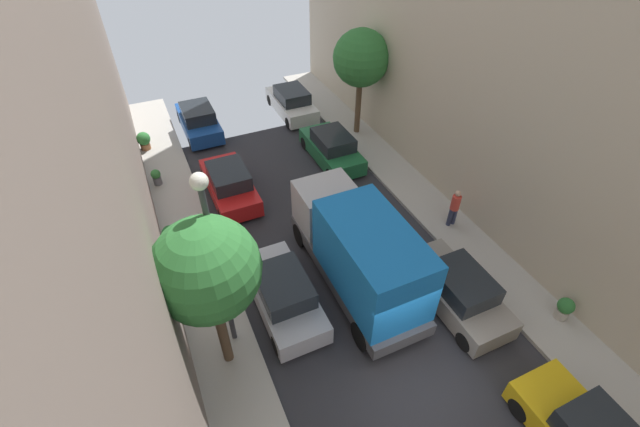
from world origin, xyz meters
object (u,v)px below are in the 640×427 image
object	(u,v)px
potted_plant_0	(565,308)
potted_plant_3	(156,177)
parked_car_left_3	(199,121)
parked_car_right_3	(332,148)
parked_car_right_2	(457,290)
potted_plant_1	(171,235)
street_tree_1	(361,59)
potted_plant_4	(144,140)
street_tree_0	(207,270)
pedestrian	(455,207)
delivery_truck	(359,251)
parked_car_left_1	(283,294)
parked_car_left_2	(230,184)
parked_car_right_4	(292,102)
lamp_post	(214,246)

from	to	relation	value
potted_plant_0	potted_plant_3	size ratio (longest dim) A/B	1.11
parked_car_left_3	parked_car_right_3	bearing A→B (deg)	-45.50
parked_car_right_2	potted_plant_1	xyz separation A→B (m)	(-8.34, 6.78, -0.05)
street_tree_1	potted_plant_4	world-z (taller)	street_tree_1
parked_car_right_3	street_tree_0	world-z (taller)	street_tree_0
parked_car_right_2	potted_plant_4	bearing A→B (deg)	120.01
pedestrian	potted_plant_1	xyz separation A→B (m)	(-10.69, 3.50, -0.40)
parked_car_right_2	parked_car_right_3	xyz separation A→B (m)	(0.00, 9.79, 0.00)
delivery_truck	potted_plant_0	bearing A→B (deg)	-36.75
parked_car_left_1	parked_car_right_2	xyz separation A→B (m)	(5.40, -2.30, 0.00)
parked_car_left_3	parked_car_right_3	xyz separation A→B (m)	(5.40, -5.49, 0.00)
parked_car_left_2	street_tree_1	distance (m)	8.91
street_tree_0	street_tree_1	xyz separation A→B (m)	(10.04, 10.49, 0.02)
pedestrian	street_tree_0	size ratio (longest dim) A/B	0.32
parked_car_left_3	pedestrian	world-z (taller)	pedestrian
parked_car_left_3	parked_car_right_2	bearing A→B (deg)	-70.54
parked_car_right_3	potted_plant_1	world-z (taller)	parked_car_right_3
street_tree_0	potted_plant_1	distance (m)	6.68
parked_car_left_3	parked_car_right_4	xyz separation A→B (m)	(5.40, -0.08, 0.00)
parked_car_right_4	potted_plant_3	distance (m)	9.22
parked_car_left_1	street_tree_1	size ratio (longest dim) A/B	0.77
parked_car_left_2	potted_plant_3	distance (m)	3.60
potted_plant_3	lamp_post	xyz separation A→B (m)	(0.98, -9.40, 3.72)
pedestrian	street_tree_1	size ratio (longest dim) A/B	0.32
potted_plant_3	parked_car_left_2	bearing A→B (deg)	-36.75
parked_car_left_3	street_tree_0	world-z (taller)	street_tree_0
parked_car_left_3	potted_plant_4	xyz separation A→B (m)	(-2.99, -0.76, -0.06)
pedestrian	potted_plant_0	bearing A→B (deg)	-85.01
potted_plant_1	potted_plant_3	world-z (taller)	potted_plant_1
parked_car_right_3	potted_plant_0	world-z (taller)	parked_car_right_3
potted_plant_3	lamp_post	bearing A→B (deg)	-84.06
street_tree_0	lamp_post	size ratio (longest dim) A/B	0.85
parked_car_left_2	lamp_post	distance (m)	8.30
parked_car_right_3	street_tree_0	bearing A→B (deg)	-131.45
parked_car_left_1	parked_car_right_3	bearing A→B (deg)	54.22
potted_plant_0	potted_plant_4	world-z (taller)	potted_plant_4
potted_plant_1	potted_plant_3	xyz separation A→B (m)	(0.06, 4.37, -0.11)
parked_car_right_4	street_tree_1	size ratio (longest dim) A/B	0.77
parked_car_left_2	pedestrian	bearing A→B (deg)	-36.39
parked_car_left_2	street_tree_0	size ratio (longest dim) A/B	0.78
parked_car_right_2	potted_plant_0	distance (m)	3.45
street_tree_1	pedestrian	bearing A→B (deg)	-90.25
street_tree_0	delivery_truck	bearing A→B (deg)	11.48
parked_car_left_1	potted_plant_4	bearing A→B (deg)	103.73
parked_car_right_4	parked_car_left_1	bearing A→B (deg)	-112.69
pedestrian	potted_plant_4	world-z (taller)	pedestrian
parked_car_left_3	potted_plant_3	bearing A→B (deg)	-124.86
parked_car_left_1	delivery_truck	distance (m)	2.91
pedestrian	potted_plant_1	world-z (taller)	pedestrian
street_tree_1	lamp_post	distance (m)	13.82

